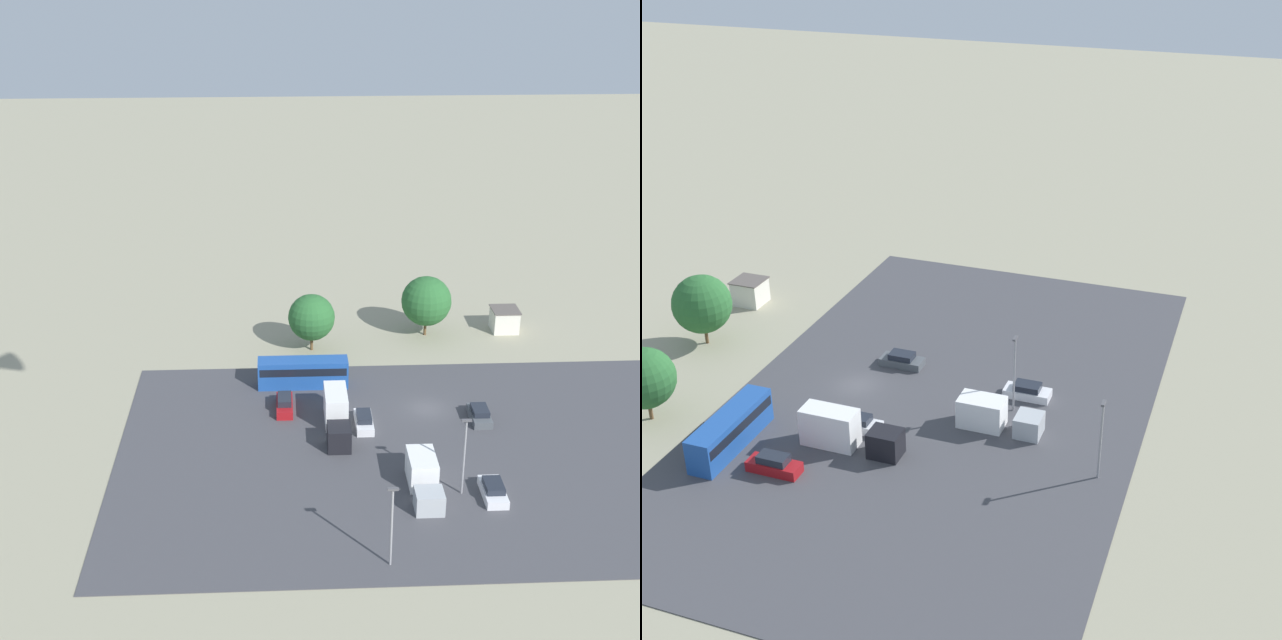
{
  "view_description": "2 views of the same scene",
  "coord_description": "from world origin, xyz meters",
  "views": [
    {
      "loc": [
        15.37,
        83.62,
        47.26
      ],
      "look_at": [
        12.79,
        27.67,
        22.83
      ],
      "focal_mm": 50.0,
      "sensor_mm": 36.0,
      "label": 1
    },
    {
      "loc": [
        68.19,
        35.24,
        45.2
      ],
      "look_at": [
        -5.17,
        9.16,
        6.39
      ],
      "focal_mm": 50.0,
      "sensor_mm": 36.0,
      "label": 2
    }
  ],
  "objects": [
    {
      "name": "tree_apron_mid",
      "position": [
        -2.78,
        -19.27,
        4.66
      ],
      "size": [
        6.32,
        6.32,
        7.82
      ],
      "color": "brown",
      "rests_on": "ground"
    },
    {
      "name": "ground_plane",
      "position": [
        0.0,
        0.0,
        0.0
      ],
      "size": [
        400.0,
        400.0,
        0.0
      ],
      "primitive_type": "plane",
      "color": "gray"
    },
    {
      "name": "tree_near_shed",
      "position": [
        11.84,
        -15.48,
        4.34
      ],
      "size": [
        5.71,
        5.71,
        7.2
      ],
      "color": "brown",
      "rests_on": "ground"
    },
    {
      "name": "parked_car_0",
      "position": [
        7.1,
        3.38,
        0.68
      ],
      "size": [
        1.79,
        4.6,
        1.45
      ],
      "color": "silver",
      "rests_on": "ground"
    },
    {
      "name": "shed_building",
      "position": [
        -13.2,
        -20.21,
        1.49
      ],
      "size": [
        3.47,
        3.6,
        2.96
      ],
      "color": "silver",
      "rests_on": "ground"
    },
    {
      "name": "parked_car_2",
      "position": [
        15.31,
        -0.41,
        0.76
      ],
      "size": [
        1.74,
        4.67,
        1.64
      ],
      "rotation": [
        0.0,
        0.0,
        3.14
      ],
      "color": "maroon",
      "rests_on": "ground"
    },
    {
      "name": "light_pole_lot_centre",
      "position": [
        -0.73,
        15.87,
        4.38
      ],
      "size": [
        0.9,
        0.28,
        7.75
      ],
      "color": "gray",
      "rests_on": "ground"
    },
    {
      "name": "parked_car_1",
      "position": [
        -3.51,
        16.46,
        0.68
      ],
      "size": [
        1.99,
        4.49,
        1.44
      ],
      "rotation": [
        0.0,
        0.0,
        3.14
      ],
      "color": "silver",
      "rests_on": "ground"
    },
    {
      "name": "bus",
      "position": [
        13.17,
        -5.9,
        1.83
      ],
      "size": [
        10.12,
        2.45,
        3.25
      ],
      "rotation": [
        0.0,
        0.0,
        1.57
      ],
      "color": "#1E4C9E",
      "rests_on": "ground"
    },
    {
      "name": "light_pole_lot_edge",
      "position": [
        6.99,
        25.56,
        4.2
      ],
      "size": [
        0.9,
        0.28,
        7.39
      ],
      "color": "gray",
      "rests_on": "ground"
    },
    {
      "name": "parked_truck_0",
      "position": [
        2.68,
        15.13,
        1.37
      ],
      "size": [
        2.56,
        7.77,
        2.81
      ],
      "color": "#ADB2B7",
      "rests_on": "ground"
    },
    {
      "name": "parked_truck_1",
      "position": [
        9.97,
        3.7,
        1.67
      ],
      "size": [
        2.32,
        9.23,
        3.48
      ],
      "color": "black",
      "rests_on": "ground"
    },
    {
      "name": "parking_lot_surface",
      "position": [
        0.0,
        8.85,
        0.04
      ],
      "size": [
        63.86,
        38.77,
        0.08
      ],
      "color": "#424247",
      "rests_on": "ground"
    },
    {
      "name": "parked_car_3",
      "position": [
        -5.2,
        2.6,
        0.67
      ],
      "size": [
        1.97,
        4.43,
        1.41
      ],
      "color": "#4C5156",
      "rests_on": "ground"
    }
  ]
}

